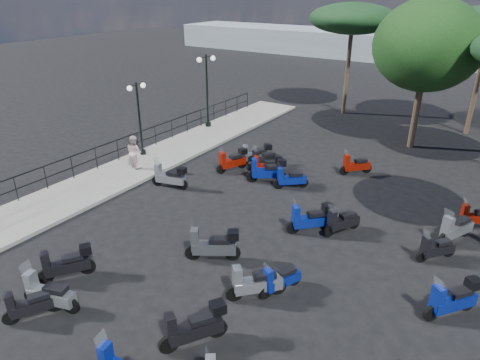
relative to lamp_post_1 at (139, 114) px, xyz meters
The scene contains 30 objects.
ground 9.09m from the lamp_post_1, 32.93° to the right, with size 120.00×120.00×0.00m, color black.
sidewalk 3.00m from the lamp_post_1, 63.74° to the right, with size 3.00×30.00×0.15m, color gray.
railing 2.48m from the lamp_post_1, 102.04° to the right, with size 0.04×26.04×1.10m.
lamp_post_1 is the anchor object (origin of this frame).
lamp_post_2 5.87m from the lamp_post_1, 90.93° to the left, with size 0.60×1.27×4.45m.
pedestrian_far 2.25m from the lamp_post_1, 56.11° to the right, with size 0.79×0.62×1.63m, color beige.
scooter_1 11.88m from the lamp_post_1, 57.54° to the right, with size 1.74×0.77×1.42m.
scooter_2 10.51m from the lamp_post_1, 57.72° to the right, with size 1.11×1.50×1.37m.
scooter_3 4.68m from the lamp_post_1, 28.70° to the right, with size 1.70×0.74×1.38m.
scooter_4 6.34m from the lamp_post_1, 22.95° to the left, with size 1.34×1.37×1.39m.
scooter_5 5.46m from the lamp_post_1, 11.83° to the left, with size 0.91×1.62×1.37m.
scooter_7 12.28m from the lamp_post_1, 59.18° to the right, with size 0.89×1.41×1.24m.
scooter_8 10.46m from the lamp_post_1, 32.04° to the right, with size 1.64×1.16×1.48m.
scooter_9 7.12m from the lamp_post_1, 13.26° to the left, with size 1.30×1.10×1.24m.
scooter_10 6.82m from the lamp_post_1, 18.67° to the left, with size 0.90×1.61×1.37m.
scooter_13 13.78m from the lamp_post_1, 39.51° to the right, with size 1.14×1.61×1.45m.
scooter_14 11.01m from the lamp_post_1, 11.01° to the right, with size 1.38×1.40×1.43m.
scooter_15 8.57m from the lamp_post_1, ahead, with size 1.28×1.13×1.28m.
scooter_16 7.40m from the lamp_post_1, ahead, with size 1.64×1.19×1.49m.
scooter_19 12.72m from the lamp_post_1, 30.20° to the right, with size 1.34×1.40×1.45m.
scooter_20 12.87m from the lamp_post_1, 26.66° to the right, with size 0.78×1.46×1.23m.
scooter_21 11.90m from the lamp_post_1, ahead, with size 0.93×1.49×1.31m.
scooter_22 11.12m from the lamp_post_1, 21.27° to the left, with size 1.23×1.24×1.31m.
scooter_25 16.38m from the lamp_post_1, 14.13° to the right, with size 1.21×1.49×1.40m.
scooter_26 15.08m from the lamp_post_1, ahead, with size 1.04×1.22×1.20m.
scooter_27 15.91m from the lamp_post_1, ahead, with size 1.37×0.85×1.20m.
scooter_28 15.34m from the lamp_post_1, ahead, with size 0.97×1.68×1.44m.
broadleaf_tree 15.24m from the lamp_post_1, 39.34° to the left, with size 5.54×5.54×7.88m.
pine_2 15.69m from the lamp_post_1, 67.61° to the left, with size 5.71×5.71×7.35m.
distant_hills 40.90m from the lamp_post_1, 79.61° to the left, with size 70.00×8.00×3.00m, color gray.
Camera 1 is at (8.64, -10.13, 8.39)m, focal length 32.00 mm.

